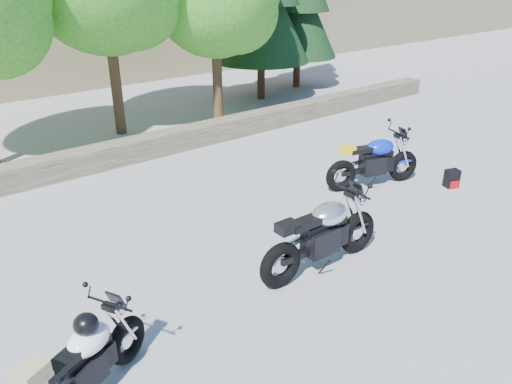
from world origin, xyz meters
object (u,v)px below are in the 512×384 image
(white_bike, at_px, (83,363))
(silver_bike, at_px, (322,235))
(blue_bike, at_px, (374,162))
(backpack, at_px, (452,179))

(white_bike, bearing_deg, silver_bike, -21.81)
(white_bike, distance_m, blue_bike, 6.98)
(silver_bike, relative_size, blue_bike, 1.08)
(blue_bike, height_order, backpack, blue_bike)
(white_bike, relative_size, backpack, 4.67)
(silver_bike, bearing_deg, backpack, 7.56)
(blue_bike, distance_m, backpack, 1.65)
(blue_bike, relative_size, backpack, 5.68)
(silver_bike, xyz_separation_m, white_bike, (-3.71, -0.26, -0.05))
(white_bike, bearing_deg, backpack, -20.79)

